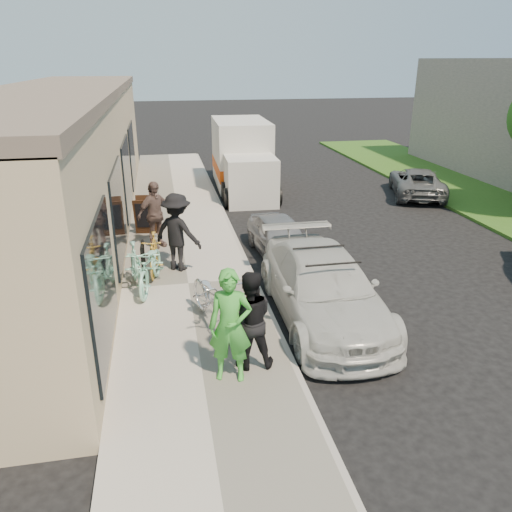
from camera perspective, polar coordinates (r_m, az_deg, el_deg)
ground at (r=9.36m, az=6.03°, el=-10.54°), size 120.00×120.00×0.00m
sidewalk at (r=11.64m, az=-7.72°, el=-3.44°), size 3.00×34.00×0.15m
curb at (r=11.81m, az=-0.19°, el=-2.91°), size 0.12×34.00×0.13m
storefront at (r=16.05m, az=-21.07°, el=9.99°), size 3.60×20.00×4.22m
bike_rack at (r=11.92m, az=-12.80°, el=-0.11°), size 0.08×0.61×0.85m
sandwich_board at (r=15.04m, az=-12.45°, el=4.59°), size 0.72×0.73×1.06m
sedan_white at (r=10.13m, az=7.67°, el=-3.57°), size 1.99×4.76×1.41m
sedan_silver at (r=13.34m, az=2.74°, el=2.19°), size 1.45×3.22×1.07m
moving_truck at (r=20.30m, az=-1.52°, el=10.90°), size 2.24×5.57×2.70m
far_car_gray at (r=20.42m, az=17.89°, el=8.04°), size 2.96×4.24×1.08m
tandem_bike at (r=9.54m, az=-4.84°, el=-5.06°), size 1.27×2.19×1.09m
woman_rider at (r=7.85m, az=-2.96°, el=-8.00°), size 0.77×0.60×1.88m
man_standing at (r=8.19m, az=-0.79°, el=-7.33°), size 0.86×0.69×1.70m
cruiser_bike_a at (r=11.29m, az=-13.50°, el=-1.37°), size 0.79×1.79×1.04m
cruiser_bike_b at (r=11.34m, az=-11.95°, el=-1.18°), size 1.07×2.05×1.03m
cruiser_bike_c at (r=12.16m, az=-11.61°, el=0.21°), size 0.57×1.60×0.94m
bystander_a at (r=12.09m, az=-8.98°, el=2.70°), size 1.41×1.29×1.90m
bystander_b at (r=13.73m, az=-11.51°, el=4.64°), size 1.12×0.99×1.82m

